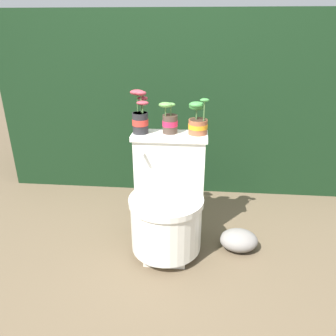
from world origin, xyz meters
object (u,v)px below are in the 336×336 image
at_px(toilet, 167,205).
at_px(potted_plant_left, 140,117).
at_px(potted_plant_middle, 198,121).
at_px(potted_plant_midleft, 170,121).
at_px(garden_stone, 239,240).

bearing_deg(toilet, potted_plant_left, 137.67).
bearing_deg(potted_plant_middle, potted_plant_midleft, 179.52).
height_order(potted_plant_left, garden_stone, potted_plant_left).
relative_size(potted_plant_midleft, potted_plant_middle, 0.87).
height_order(potted_plant_middle, garden_stone, potted_plant_middle).
xyz_separation_m(potted_plant_left, potted_plant_midleft, (0.17, 0.01, -0.03)).
xyz_separation_m(toilet, garden_stone, (0.44, 0.01, -0.23)).
distance_m(potted_plant_left, potted_plant_middle, 0.34).
bearing_deg(potted_plant_middle, toilet, -133.73).
bearing_deg(potted_plant_midleft, potted_plant_middle, -0.48).
bearing_deg(garden_stone, potted_plant_midleft, 159.99).
bearing_deg(potted_plant_left, garden_stone, -13.53).
relative_size(potted_plant_left, potted_plant_midleft, 1.34).
bearing_deg(potted_plant_middle, garden_stone, -29.91).
distance_m(toilet, garden_stone, 0.50).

